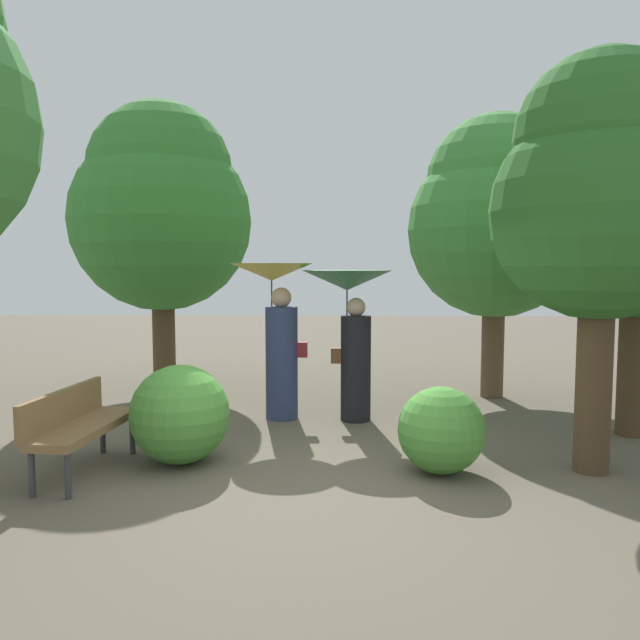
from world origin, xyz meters
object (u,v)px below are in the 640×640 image
Objects in this scene: tree_mid_left at (161,206)px; tree_mid_right at (601,190)px; person_right at (350,313)px; tree_near_right at (496,216)px; person_left at (277,317)px; tree_far_back at (640,201)px; park_bench at (78,422)px.

tree_mid_left is 6.76m from tree_mid_right.
tree_near_right is at bearing -52.66° from person_right.
person_left is 0.98m from person_right.
person_left is at bearing 148.32° from tree_mid_right.
tree_mid_right reaches higher than person_left.
person_left is 0.49× the size of tree_far_back.
tree_mid_left is at bearing 10.02° from park_bench.
tree_far_back is at bearing -96.59° from person_left.
tree_mid_left is (-2.09, 1.94, 1.64)m from person_left.
tree_mid_right is (5.44, -4.01, -0.24)m from tree_mid_left.
person_right is at bearing -45.17° from park_bench.
tree_near_right is (2.23, 1.57, 1.38)m from person_right.
tree_mid_left is at bearing 49.28° from person_left.
tree_mid_left is (-0.37, 4.25, 2.49)m from park_bench.
person_left is at bearing 87.96° from person_right.
tree_mid_left reaches higher than tree_far_back.
park_bench is 0.35× the size of tree_near_right.
person_right reaches higher than park_bench.
tree_mid_left is 6.96m from tree_far_back.
person_left is at bearing 171.19° from tree_far_back.
tree_mid_right is 0.97× the size of tree_far_back.
tree_mid_right is (2.38, -2.00, 1.35)m from person_right.
park_bench is 0.33× the size of tree_mid_left.
park_bench is at bearing -142.29° from tree_near_right.
person_right is at bearing -33.34° from tree_mid_left.
person_right is 3.71m from tree_far_back.
tree_mid_left reaches higher than person_left.
person_right is 3.99m from tree_mid_left.
tree_mid_right is at bearing -87.59° from tree_near_right.
tree_far_back reaches higher than park_bench.
tree_far_back is (4.36, -0.68, 1.43)m from person_left.
park_bench is at bearing -85.09° from tree_mid_left.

